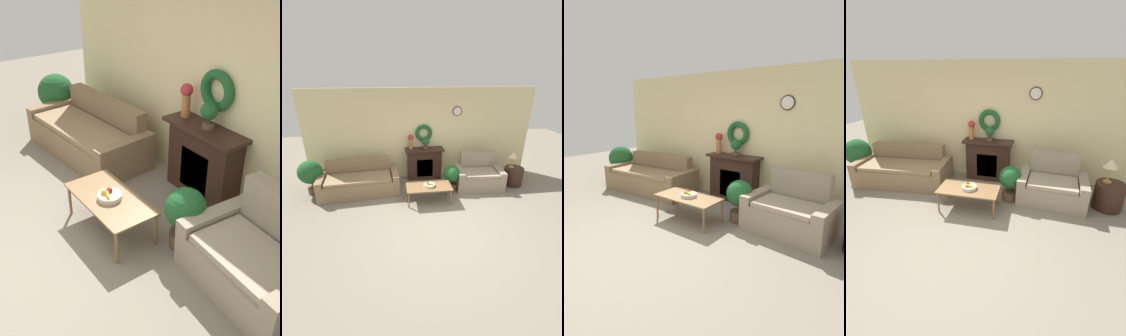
# 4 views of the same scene
# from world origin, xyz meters

# --- Properties ---
(ground_plane) EXTENTS (16.00, 16.00, 0.00)m
(ground_plane) POSITION_xyz_m (0.00, 0.00, 0.00)
(ground_plane) COLOR gray
(wall_back) EXTENTS (6.80, 0.18, 2.70)m
(wall_back) POSITION_xyz_m (0.00, 2.68, 1.35)
(wall_back) COLOR beige
(wall_back) RESTS_ON ground_plane
(fireplace) EXTENTS (1.16, 0.41, 0.98)m
(fireplace) POSITION_xyz_m (0.06, 2.48, 0.50)
(fireplace) COLOR #331E16
(fireplace) RESTS_ON ground_plane
(couch_left) EXTENTS (2.18, 1.14, 0.85)m
(couch_left) POSITION_xyz_m (-1.83, 1.85, 0.31)
(couch_left) COLOR #846B4C
(couch_left) RESTS_ON ground_plane
(loveseat_right) EXTENTS (1.38, 1.00, 0.95)m
(loveseat_right) POSITION_xyz_m (1.55, 1.78, 0.32)
(loveseat_right) COLOR gray
(loveseat_right) RESTS_ON ground_plane
(coffee_table) EXTENTS (1.14, 0.59, 0.44)m
(coffee_table) POSITION_xyz_m (-0.01, 1.10, 0.40)
(coffee_table) COLOR olive
(coffee_table) RESTS_ON ground_plane
(fruit_bowl) EXTENTS (0.28, 0.28, 0.12)m
(fruit_bowl) POSITION_xyz_m (-0.00, 1.09, 0.48)
(fruit_bowl) COLOR beige
(fruit_bowl) RESTS_ON coffee_table
(vase_on_mantel_left) EXTENTS (0.16, 0.16, 0.44)m
(vase_on_mantel_left) POSITION_xyz_m (-0.34, 2.48, 1.24)
(vase_on_mantel_left) COLOR #AD6B38
(vase_on_mantel_left) RESTS_ON fireplace
(potted_plant_on_mantel) EXTENTS (0.22, 0.22, 0.33)m
(potted_plant_on_mantel) POSITION_xyz_m (0.10, 2.46, 1.18)
(potted_plant_on_mantel) COLOR brown
(potted_plant_on_mantel) RESTS_ON fireplace
(potted_plant_floor_by_couch) EXTENTS (0.63, 0.63, 0.96)m
(potted_plant_floor_by_couch) POSITION_xyz_m (-3.10, 1.90, 0.61)
(potted_plant_floor_by_couch) COLOR brown
(potted_plant_floor_by_couch) RESTS_ON ground_plane
(potted_plant_floor_by_loveseat) EXTENTS (0.45, 0.45, 0.74)m
(potted_plant_floor_by_loveseat) POSITION_xyz_m (0.71, 1.60, 0.44)
(potted_plant_floor_by_loveseat) COLOR brown
(potted_plant_floor_by_loveseat) RESTS_ON ground_plane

